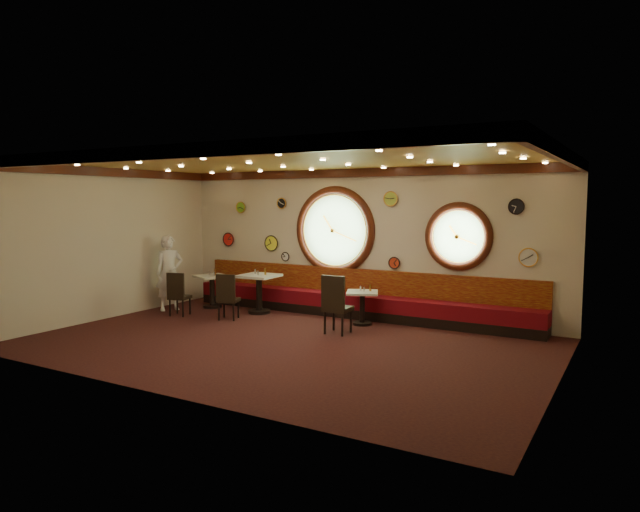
{
  "coord_description": "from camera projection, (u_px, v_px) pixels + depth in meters",
  "views": [
    {
      "loc": [
        5.45,
        -8.21,
        2.5
      ],
      "look_at": [
        0.27,
        0.8,
        1.5
      ],
      "focal_mm": 32.0,
      "sensor_mm": 36.0,
      "label": 1
    }
  ],
  "objects": [
    {
      "name": "wall_front",
      "position": [
        154.0,
        272.0,
        7.28
      ],
      "size": [
        9.0,
        0.02,
        3.2
      ],
      "primitive_type": "cube",
      "color": "beige",
      "rests_on": "floor"
    },
    {
      "name": "condiment_a_salt",
      "position": [
        209.0,
        273.0,
        13.46
      ],
      "size": [
        0.04,
        0.04,
        0.11
      ],
      "primitive_type": "cylinder",
      "color": "silver",
      "rests_on": "table_a"
    },
    {
      "name": "condiment_c_bottle",
      "position": [
        370.0,
        288.0,
        11.55
      ],
      "size": [
        0.04,
        0.04,
        0.14
      ],
      "primitive_type": "cylinder",
      "color": "#C5852E",
      "rests_on": "table_c"
    },
    {
      "name": "floor",
      "position": [
        284.0,
        344.0,
        10.03
      ],
      "size": [
        9.0,
        6.0,
        0.0
      ],
      "primitive_type": "cube",
      "color": "black",
      "rests_on": "ground"
    },
    {
      "name": "condiment_c_pepper",
      "position": [
        364.0,
        289.0,
        11.52
      ],
      "size": [
        0.03,
        0.03,
        0.09
      ],
      "primitive_type": "cylinder",
      "color": "#BABBBF",
      "rests_on": "table_c"
    },
    {
      "name": "banquette_back",
      "position": [
        358.0,
        281.0,
        12.49
      ],
      "size": [
        8.0,
        0.1,
        0.55
      ],
      "primitive_type": "cube",
      "color": "#610807",
      "rests_on": "wall_back"
    },
    {
      "name": "porthole_right_glass",
      "position": [
        458.0,
        236.0,
        11.35
      ],
      "size": [
        1.1,
        0.02,
        1.1
      ],
      "primitive_type": "cylinder",
      "rotation": [
        1.57,
        0.0,
        0.0
      ],
      "color": "#78A965",
      "rests_on": "wall_back"
    },
    {
      "name": "banquette_seat",
      "position": [
        353.0,
        301.0,
        12.34
      ],
      "size": [
        8.0,
        0.55,
        0.3
      ],
      "primitive_type": "cube",
      "color": "#5B0711",
      "rests_on": "banquette_base"
    },
    {
      "name": "wall_clock_8",
      "position": [
        516.0,
        207.0,
        10.72
      ],
      "size": [
        0.28,
        0.03,
        0.28
      ],
      "primitive_type": "cylinder",
      "rotation": [
        1.57,
        0.0,
        0.0
      ],
      "color": "black",
      "rests_on": "wall_back"
    },
    {
      "name": "table_b",
      "position": [
        259.0,
        289.0,
        12.73
      ],
      "size": [
        0.82,
        0.82,
        0.87
      ],
      "color": "black",
      "rests_on": "floor"
    },
    {
      "name": "condiment_c_salt",
      "position": [
        361.0,
        288.0,
        11.61
      ],
      "size": [
        0.04,
        0.04,
        0.1
      ],
      "primitive_type": "cylinder",
      "color": "silver",
      "rests_on": "table_c"
    },
    {
      "name": "wall_clock_5",
      "position": [
        391.0,
        199.0,
        11.97
      ],
      "size": [
        0.3,
        0.03,
        0.3
      ],
      "primitive_type": "cylinder",
      "rotation": [
        1.57,
        0.0,
        0.0
      ],
      "color": "#A1B93A",
      "rests_on": "wall_back"
    },
    {
      "name": "wall_left",
      "position": [
        107.0,
        244.0,
        12.1
      ],
      "size": [
        0.02,
        6.0,
        3.2
      ],
      "primitive_type": "cube",
      "color": "beige",
      "rests_on": "floor"
    },
    {
      "name": "condiment_a_bottle",
      "position": [
        215.0,
        272.0,
        13.38
      ],
      "size": [
        0.05,
        0.05,
        0.15
      ],
      "primitive_type": "cylinder",
      "color": "gold",
      "rests_on": "table_a"
    },
    {
      "name": "waiter",
      "position": [
        169.0,
        273.0,
        13.05
      ],
      "size": [
        0.68,
        0.75,
        1.72
      ],
      "primitive_type": "imported",
      "rotation": [
        0.0,
        0.0,
        1.03
      ],
      "color": "white",
      "rests_on": "floor"
    },
    {
      "name": "condiment_a_pepper",
      "position": [
        214.0,
        274.0,
        13.35
      ],
      "size": [
        0.03,
        0.03,
        0.09
      ],
      "primitive_type": "cylinder",
      "color": "#B8B8BC",
      "rests_on": "table_a"
    },
    {
      "name": "wall_clock_2",
      "position": [
        282.0,
        203.0,
        13.34
      ],
      "size": [
        0.24,
        0.03,
        0.24
      ],
      "primitive_type": "cylinder",
      "rotation": [
        1.57,
        0.0,
        0.0
      ],
      "color": "black",
      "rests_on": "wall_back"
    },
    {
      "name": "wall_clock_6",
      "position": [
        529.0,
        257.0,
        10.68
      ],
      "size": [
        0.34,
        0.03,
        0.34
      ],
      "primitive_type": "cylinder",
      "rotation": [
        1.57,
        0.0,
        0.0
      ],
      "color": "silver",
      "rests_on": "wall_back"
    },
    {
      "name": "molding_front",
      "position": [
        153.0,
        153.0,
        7.18
      ],
      "size": [
        9.0,
        0.1,
        0.18
      ],
      "primitive_type": "cube",
      "color": "#3D160B",
      "rests_on": "wall_back"
    },
    {
      "name": "banquette_base",
      "position": [
        353.0,
        312.0,
        12.37
      ],
      "size": [
        8.0,
        0.55,
        0.2
      ],
      "primitive_type": "cube",
      "color": "black",
      "rests_on": "floor"
    },
    {
      "name": "chair_a",
      "position": [
        178.0,
        291.0,
        12.39
      ],
      "size": [
        0.49,
        0.49,
        0.59
      ],
      "rotation": [
        0.0,
        0.0,
        0.25
      ],
      "color": "black",
      "rests_on": "floor"
    },
    {
      "name": "wall_back",
      "position": [
        359.0,
        242.0,
        12.46
      ],
      "size": [
        9.0,
        0.02,
        3.2
      ],
      "primitive_type": "cube",
      "color": "beige",
      "rests_on": "floor"
    },
    {
      "name": "molding_left",
      "position": [
        106.0,
        172.0,
        11.93
      ],
      "size": [
        0.1,
        6.0,
        0.18
      ],
      "primitive_type": "cube",
      "color": "#3D160B",
      "rests_on": "wall_back"
    },
    {
      "name": "porthole_right_ring",
      "position": [
        458.0,
        237.0,
        11.31
      ],
      "size": [
        1.09,
        0.03,
        1.09
      ],
      "primitive_type": "torus",
      "rotation": [
        1.57,
        0.0,
        0.0
      ],
      "color": "gold",
      "rests_on": "wall_back"
    },
    {
      "name": "wall_clock_4",
      "position": [
        271.0,
        243.0,
        13.58
      ],
      "size": [
        0.36,
        0.03,
        0.36
      ],
      "primitive_type": "cylinder",
      "rotation": [
        1.57,
        0.0,
        0.0
      ],
      "color": "#FCFD38",
      "rests_on": "wall_back"
    },
    {
      "name": "wall_right",
      "position": [
        563.0,
        269.0,
        7.64
      ],
      "size": [
        0.02,
        6.0,
        3.2
      ],
      "primitive_type": "cube",
      "color": "beige",
      "rests_on": "floor"
    },
    {
      "name": "porthole_left_glass",
      "position": [
        335.0,
        230.0,
        12.73
      ],
      "size": [
        1.66,
        0.02,
        1.66
      ],
      "primitive_type": "cylinder",
      "rotation": [
        1.57,
        0.0,
        0.0
      ],
      "color": "#78A965",
      "rests_on": "wall_back"
    },
    {
      "name": "wall_clock_3",
      "position": [
        286.0,
        257.0,
        13.41
      ],
      "size": [
        0.2,
        0.03,
        0.2
      ],
      "primitive_type": "cylinder",
      "rotation": [
        1.57,
        0.0,
        0.0
      ],
      "color": "white",
      "rests_on": "wall_back"
    },
    {
      "name": "table_a",
      "position": [
        212.0,
        287.0,
        13.41
      ],
      "size": [
        0.92,
        0.92,
        0.76
      ],
      "color": "black",
      "rests_on": "floor"
    },
    {
      "name": "chair_b",
      "position": [
        227.0,
        294.0,
        11.97
      ],
      "size": [
        0.53,
        0.53,
        0.61
      ],
      "rotation": [
        0.0,
        0.0,
        0.35
      ],
      "color": "black",
      "rests_on": "floor"
    },
    {
      "name": "wall_clock_0",
      "position": [
        229.0,
        239.0,
        14.22
      ],
      "size": [
        0.32,
        0.03,
        0.32
      ],
      "primitive_type": "cylinder",
      "rotation": [
        1.57,
        0.0,
        0.0
      ],
      "color": "red",
      "rests_on": "wall_back"
    },
    {
      "name": "table_c",
      "position": [
        362.0,
        304.0,
        11.54
      ],
      "size": [
        0.82,
        0.82,
        0.68
      ],
      "color": "black",
      "rests_on": "floor"
    },
    {
      "name": "chair_c",
      "position": [
        336.0,
        301.0,
        10.68
      ],
      "size": [
        0.48,
        0.48,
        0.7
      ],
      "rotation": [
        0.0,
        0.0,
        0.02
      ],
      "color": "black",
      "rests_on": "floor"
    },
    {
      "name": "ceiling",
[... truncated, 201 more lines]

